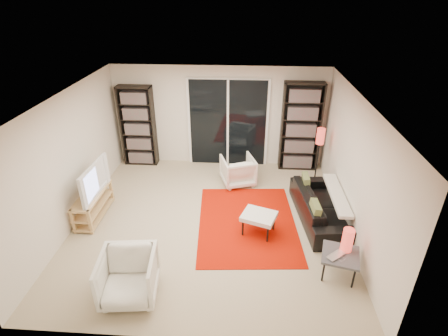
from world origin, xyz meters
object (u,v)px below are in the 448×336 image
at_px(armchair_front, 128,277).
at_px(armchair_back, 238,170).
at_px(bookshelf_left, 138,126).
at_px(sofa, 320,206).
at_px(tv_stand, 93,204).
at_px(bookshelf_right, 301,127).
at_px(floor_lamp, 320,142).
at_px(side_table, 340,256).
at_px(ottoman, 259,217).

bearing_deg(armchair_front, armchair_back, 60.43).
relative_size(bookshelf_left, sofa, 1.02).
distance_m(tv_stand, armchair_front, 2.28).
height_order(bookshelf_right, floor_lamp, bookshelf_right).
height_order(armchair_back, floor_lamp, floor_lamp).
bearing_deg(side_table, tv_stand, 163.98).
height_order(bookshelf_left, sofa, bookshelf_left).
xyz_separation_m(bookshelf_right, sofa, (0.18, -2.11, -0.77)).
relative_size(bookshelf_right, armchair_front, 2.66).
distance_m(side_table, floor_lamp, 2.95).
bearing_deg(bookshelf_right, armchair_front, -124.39).
height_order(bookshelf_left, armchair_back, bookshelf_left).
bearing_deg(ottoman, floor_lamp, 55.71).
height_order(bookshelf_right, ottoman, bookshelf_right).
distance_m(bookshelf_left, floor_lamp, 4.23).
distance_m(ottoman, side_table, 1.53).
bearing_deg(sofa, bookshelf_left, 55.91).
distance_m(bookshelf_right, armchair_back, 1.81).
bearing_deg(bookshelf_left, armchair_front, -76.65).
xyz_separation_m(armchair_back, ottoman, (0.43, -1.75, 0.03)).
bearing_deg(sofa, tv_stand, 86.07).
bearing_deg(tv_stand, floor_lamp, 20.00).
relative_size(bookshelf_left, armchair_front, 2.47).
xyz_separation_m(bookshelf_right, tv_stand, (-4.14, -2.30, -0.79)).
bearing_deg(floor_lamp, armchair_front, -132.31).
bearing_deg(ottoman, armchair_back, 103.70).
distance_m(sofa, ottoman, 1.28).
bearing_deg(ottoman, bookshelf_right, 69.21).
bearing_deg(armchair_front, bookshelf_left, 97.24).
height_order(bookshelf_right, armchair_back, bookshelf_right).
bearing_deg(bookshelf_left, sofa, -27.60).
bearing_deg(side_table, sofa, 91.61).
relative_size(tv_stand, floor_lamp, 0.90).
distance_m(armchair_back, floor_lamp, 1.88).
bearing_deg(bookshelf_left, armchair_back, -19.36).
bearing_deg(armchair_back, tv_stand, 9.83).
bearing_deg(bookshelf_left, floor_lamp, -9.13).
bearing_deg(bookshelf_left, bookshelf_right, -0.00).
distance_m(armchair_back, side_table, 3.16).
relative_size(armchair_back, floor_lamp, 0.54).
bearing_deg(bookshelf_right, bookshelf_left, 180.00).
distance_m(sofa, side_table, 1.45).
relative_size(bookshelf_right, ottoman, 2.99).
xyz_separation_m(ottoman, side_table, (1.21, -0.94, 0.01)).
height_order(ottoman, floor_lamp, floor_lamp).
bearing_deg(armchair_back, side_table, 103.16).
bearing_deg(side_table, armchair_back, 121.27).
bearing_deg(side_table, armchair_front, -168.55).
relative_size(ottoman, floor_lamp, 0.54).
distance_m(bookshelf_right, side_table, 3.63).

